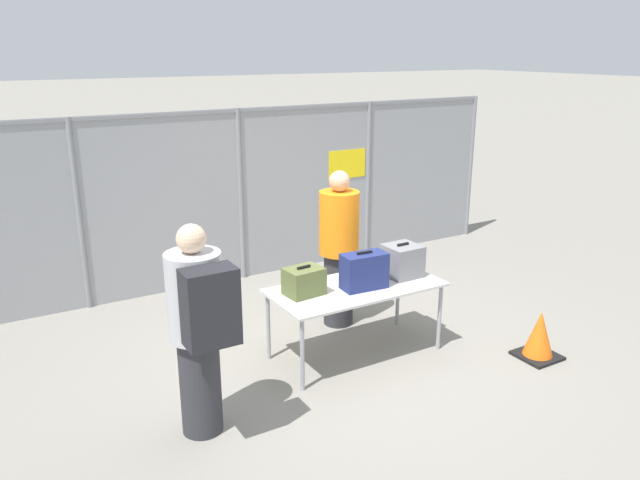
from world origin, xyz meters
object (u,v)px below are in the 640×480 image
suitcase_olive (304,281)px  suitcase_navy (364,271)px  inspection_table (356,291)px  security_worker_near (339,247)px  traffic_cone (539,336)px  utility_trailer (301,202)px  suitcase_grey (402,261)px  traveler_hooded (199,325)px

suitcase_olive → suitcase_navy: (0.58, -0.15, 0.04)m
inspection_table → suitcase_navy: 0.25m
security_worker_near → traffic_cone: bearing=117.5°
inspection_table → utility_trailer: size_ratio=0.47×
suitcase_grey → traffic_cone: suitcase_grey is taller
traveler_hooded → suitcase_grey: bearing=27.4°
suitcase_olive → traffic_cone: suitcase_olive is taller
suitcase_navy → traveler_hooded: traveler_hooded is taller
suitcase_olive → traveler_hooded: (-1.24, -0.61, 0.09)m
suitcase_olive → security_worker_near: (0.79, 0.64, 0.03)m
utility_trailer → traffic_cone: (-0.33, -5.52, -0.17)m
suitcase_olive → suitcase_grey: suitcase_grey is taller
suitcase_grey → suitcase_olive: bearing=176.5°
suitcase_olive → security_worker_near: size_ratio=0.21×
suitcase_navy → suitcase_olive: bearing=165.3°
security_worker_near → utility_trailer: 4.18m
suitcase_navy → suitcase_grey: (0.53, 0.09, -0.01)m
suitcase_grey → utility_trailer: bearing=74.0°
traveler_hooded → security_worker_near: (2.03, 1.24, -0.06)m
traveler_hooded → utility_trailer: 6.27m
suitcase_navy → traveler_hooded: (-1.82, -0.46, 0.05)m
traveler_hooded → traffic_cone: (3.32, -0.45, -0.73)m
traffic_cone → utility_trailer: bearing=86.5°
inspection_table → traveler_hooded: bearing=-163.3°
inspection_table → security_worker_near: bearing=70.8°
suitcase_olive → suitcase_navy: bearing=-14.7°
utility_trailer → traffic_cone: 5.53m
suitcase_navy → traffic_cone: bearing=-31.4°
suitcase_olive → traveler_hooded: bearing=-153.9°
suitcase_olive → security_worker_near: bearing=39.0°
suitcase_olive → suitcase_grey: bearing=-3.5°
utility_trailer → suitcase_grey: bearing=-106.0°
suitcase_olive → traveler_hooded: 1.39m
security_worker_near → utility_trailer: bearing=-122.6°
traveler_hooded → security_worker_near: bearing=45.9°
security_worker_near → suitcase_olive: bearing=29.3°
traveler_hooded → utility_trailer: (3.65, 5.07, -0.56)m
suitcase_grey → traffic_cone: bearing=-45.9°
suitcase_grey → traffic_cone: size_ratio=0.71×
inspection_table → suitcase_grey: size_ratio=4.90×
suitcase_navy → utility_trailer: size_ratio=0.13×
suitcase_grey → security_worker_near: (-0.32, 0.70, 0.00)m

